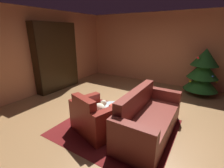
# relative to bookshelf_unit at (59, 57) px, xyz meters

# --- Properties ---
(ground_plane) EXTENTS (7.77, 7.77, 0.00)m
(ground_plane) POSITION_rel_bookshelf_unit_xyz_m (2.92, -0.72, -1.13)
(ground_plane) COLOR #9D7145
(wall_back) EXTENTS (6.38, 0.06, 2.71)m
(wall_back) POSITION_rel_bookshelf_unit_xyz_m (2.92, 2.55, 0.22)
(wall_back) COLOR #D18354
(wall_back) RESTS_ON ground
(wall_left) EXTENTS (0.06, 6.60, 2.71)m
(wall_left) POSITION_rel_bookshelf_unit_xyz_m (-0.24, -0.72, 0.22)
(wall_left) COLOR #D18354
(wall_left) RESTS_ON ground
(area_rug) EXTENTS (2.37, 2.12, 0.01)m
(area_rug) POSITION_rel_bookshelf_unit_xyz_m (3.05, -1.18, -1.13)
(area_rug) COLOR maroon
(area_rug) RESTS_ON ground
(bookshelf_unit) EXTENTS (0.34, 1.62, 2.30)m
(bookshelf_unit) POSITION_rel_bookshelf_unit_xyz_m (0.00, 0.00, 0.00)
(bookshelf_unit) COLOR black
(bookshelf_unit) RESTS_ON ground
(armchair_red) EXTENTS (1.13, 0.96, 0.83)m
(armchair_red) POSITION_rel_bookshelf_unit_xyz_m (2.73, -1.52, -0.82)
(armchair_red) COLOR maroon
(armchair_red) RESTS_ON ground
(couch_red) EXTENTS (0.81, 1.94, 0.90)m
(couch_red) POSITION_rel_bookshelf_unit_xyz_m (3.68, -1.01, -0.82)
(couch_red) COLOR maroon
(couch_red) RESTS_ON ground
(coffee_table) EXTENTS (0.78, 0.78, 0.48)m
(coffee_table) POSITION_rel_bookshelf_unit_xyz_m (3.02, -1.25, -0.70)
(coffee_table) COLOR black
(coffee_table) RESTS_ON ground
(book_stack_on_table) EXTENTS (0.22, 0.14, 0.07)m
(book_stack_on_table) POSITION_rel_bookshelf_unit_xyz_m (3.00, -1.22, -0.62)
(book_stack_on_table) COLOR gold
(book_stack_on_table) RESTS_ON coffee_table
(bottle_on_table) EXTENTS (0.08, 0.08, 0.23)m
(bottle_on_table) POSITION_rel_bookshelf_unit_xyz_m (3.17, -1.41, -0.56)
(bottle_on_table) COLOR #1C5824
(bottle_on_table) RESTS_ON coffee_table
(decorated_tree) EXTENTS (1.04, 1.04, 1.51)m
(decorated_tree) POSITION_rel_bookshelf_unit_xyz_m (4.43, 1.95, -0.35)
(decorated_tree) COLOR brown
(decorated_tree) RESTS_ON ground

